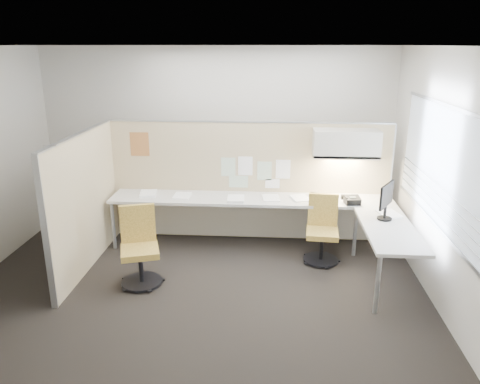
# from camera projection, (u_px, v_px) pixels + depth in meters

# --- Properties ---
(floor) EXTENTS (5.50, 4.50, 0.01)m
(floor) POSITION_uv_depth(u_px,v_px,m) (196.00, 286.00, 5.70)
(floor) COLOR black
(floor) RESTS_ON ground
(ceiling) EXTENTS (5.50, 4.50, 0.01)m
(ceiling) POSITION_uv_depth(u_px,v_px,m) (189.00, 45.00, 4.85)
(ceiling) COLOR white
(ceiling) RESTS_ON wall_back
(wall_back) EXTENTS (5.50, 0.02, 2.80)m
(wall_back) POSITION_uv_depth(u_px,v_px,m) (217.00, 138.00, 7.41)
(wall_back) COLOR beige
(wall_back) RESTS_ON ground
(wall_front) EXTENTS (5.50, 0.02, 2.80)m
(wall_front) POSITION_uv_depth(u_px,v_px,m) (137.00, 265.00, 3.13)
(wall_front) COLOR beige
(wall_front) RESTS_ON ground
(wall_right) EXTENTS (0.02, 4.50, 2.80)m
(wall_right) POSITION_uv_depth(u_px,v_px,m) (443.00, 180.00, 5.09)
(wall_right) COLOR beige
(wall_right) RESTS_ON ground
(window_pane) EXTENTS (0.01, 2.80, 1.30)m
(window_pane) POSITION_uv_depth(u_px,v_px,m) (442.00, 167.00, 5.05)
(window_pane) COLOR #A5B3C0
(window_pane) RESTS_ON wall_right
(partition_back) EXTENTS (4.10, 0.06, 1.75)m
(partition_back) POSITION_uv_depth(u_px,v_px,m) (249.00, 181.00, 6.92)
(partition_back) COLOR #CEBB8E
(partition_back) RESTS_ON floor
(partition_left) EXTENTS (0.06, 2.20, 1.75)m
(partition_left) POSITION_uv_depth(u_px,v_px,m) (85.00, 202.00, 6.01)
(partition_left) COLOR #CEBB8E
(partition_left) RESTS_ON floor
(desk) EXTENTS (4.00, 2.07, 0.73)m
(desk) POSITION_uv_depth(u_px,v_px,m) (274.00, 210.00, 6.52)
(desk) COLOR beige
(desk) RESTS_ON floor
(overhead_bin) EXTENTS (0.90, 0.36, 0.38)m
(overhead_bin) POSITION_uv_depth(u_px,v_px,m) (346.00, 143.00, 6.43)
(overhead_bin) COLOR beige
(overhead_bin) RESTS_ON partition_back
(task_light_strip) EXTENTS (0.60, 0.06, 0.02)m
(task_light_strip) POSITION_uv_depth(u_px,v_px,m) (345.00, 158.00, 6.50)
(task_light_strip) COLOR #FFEABF
(task_light_strip) RESTS_ON overhead_bin
(pinned_papers) EXTENTS (1.01, 0.00, 0.47)m
(pinned_papers) POSITION_uv_depth(u_px,v_px,m) (254.00, 172.00, 6.83)
(pinned_papers) COLOR #8CBF8C
(pinned_papers) RESTS_ON partition_back
(poster) EXTENTS (0.28, 0.00, 0.35)m
(poster) POSITION_uv_depth(u_px,v_px,m) (140.00, 144.00, 6.83)
(poster) COLOR orange
(poster) RESTS_ON partition_back
(chair_left) EXTENTS (0.55, 0.57, 0.95)m
(chair_left) POSITION_uv_depth(u_px,v_px,m) (140.00, 249.00, 5.68)
(chair_left) COLOR black
(chair_left) RESTS_ON floor
(chair_right) EXTENTS (0.47, 0.48, 0.89)m
(chair_right) POSITION_uv_depth(u_px,v_px,m) (322.00, 231.00, 6.28)
(chair_right) COLOR black
(chair_right) RESTS_ON floor
(monitor) EXTENTS (0.25, 0.39, 0.46)m
(monitor) POSITION_uv_depth(u_px,v_px,m) (386.00, 199.00, 5.74)
(monitor) COLOR black
(monitor) RESTS_ON desk
(phone) EXTENTS (0.23, 0.22, 0.12)m
(phone) POSITION_uv_depth(u_px,v_px,m) (352.00, 200.00, 6.37)
(phone) COLOR black
(phone) RESTS_ON desk
(stapler) EXTENTS (0.15, 0.09, 0.05)m
(stapler) POSITION_uv_depth(u_px,v_px,m) (315.00, 194.00, 6.71)
(stapler) COLOR black
(stapler) RESTS_ON desk
(tape_dispenser) EXTENTS (0.11, 0.07, 0.06)m
(tape_dispenser) POSITION_uv_depth(u_px,v_px,m) (345.00, 197.00, 6.58)
(tape_dispenser) COLOR black
(tape_dispenser) RESTS_ON desk
(coat_hook) EXTENTS (0.18, 0.45, 1.35)m
(coat_hook) POSITION_uv_depth(u_px,v_px,m) (46.00, 178.00, 5.13)
(coat_hook) COLOR silver
(coat_hook) RESTS_ON partition_left
(paper_stack_0) EXTENTS (0.28, 0.33, 0.04)m
(paper_stack_0) POSITION_uv_depth(u_px,v_px,m) (148.00, 194.00, 6.77)
(paper_stack_0) COLOR white
(paper_stack_0) RESTS_ON desk
(paper_stack_1) EXTENTS (0.24, 0.30, 0.02)m
(paper_stack_1) POSITION_uv_depth(u_px,v_px,m) (182.00, 196.00, 6.69)
(paper_stack_1) COLOR white
(paper_stack_1) RESTS_ON desk
(paper_stack_2) EXTENTS (0.24, 0.31, 0.04)m
(paper_stack_2) POSITION_uv_depth(u_px,v_px,m) (236.00, 199.00, 6.53)
(paper_stack_2) COLOR white
(paper_stack_2) RESTS_ON desk
(paper_stack_3) EXTENTS (0.26, 0.32, 0.02)m
(paper_stack_3) POSITION_uv_depth(u_px,v_px,m) (271.00, 198.00, 6.60)
(paper_stack_3) COLOR white
(paper_stack_3) RESTS_ON desk
(paper_stack_4) EXTENTS (0.30, 0.35, 0.02)m
(paper_stack_4) POSITION_uv_depth(u_px,v_px,m) (300.00, 198.00, 6.59)
(paper_stack_4) COLOR white
(paper_stack_4) RESTS_ON desk
(paper_stack_5) EXTENTS (0.31, 0.35, 0.02)m
(paper_stack_5) POSITION_uv_depth(u_px,v_px,m) (389.00, 214.00, 5.98)
(paper_stack_5) COLOR white
(paper_stack_5) RESTS_ON desk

